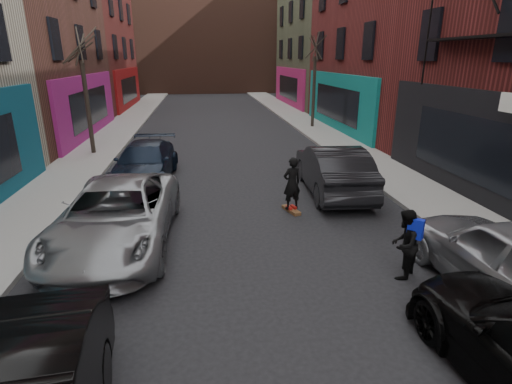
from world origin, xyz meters
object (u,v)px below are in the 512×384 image
object	(u,v)px
tree_right_far	(315,72)
parked_right_end	(333,169)
parked_left_far	(117,215)
pedestrian	(405,244)
tree_left_far	(84,82)
parked_left_end	(145,163)
skateboarder	(292,183)
skateboard	(291,210)

from	to	relation	value
tree_right_far	parked_right_end	size ratio (longest dim) A/B	1.36
parked_left_far	pedestrian	size ratio (longest dim) A/B	3.75
parked_left_far	pedestrian	xyz separation A→B (m)	(6.20, -2.39, -0.02)
tree_right_far	parked_right_end	distance (m)	13.49
pedestrian	tree_left_far	bearing A→B (deg)	-98.70
tree_right_far	parked_left_end	bearing A→B (deg)	-131.33
parked_right_end	skateboarder	bearing A→B (deg)	46.10
parked_left_end	tree_right_far	bearing A→B (deg)	53.27
tree_left_far	parked_left_far	distance (m)	10.88
pedestrian	tree_right_far	bearing A→B (deg)	-144.78
parked_left_end	skateboard	bearing A→B (deg)	-34.47
parked_left_far	parked_right_end	xyz separation A→B (m)	(6.51, 3.24, 0.04)
tree_right_far	skateboard	world-z (taller)	tree_right_far
parked_right_end	parked_left_end	bearing A→B (deg)	-14.82
skateboarder	parked_left_far	bearing A→B (deg)	1.21
tree_right_far	tree_left_far	bearing A→B (deg)	-154.18
tree_right_far	skateboard	bearing A→B (deg)	-107.86
parked_left_end	pedestrian	size ratio (longest dim) A/B	3.24
parked_left_end	skateboarder	size ratio (longest dim) A/B	3.08
tree_left_far	skateboard	bearing A→B (deg)	-47.82
parked_left_end	skateboard	world-z (taller)	parked_left_end
tree_right_far	parked_right_end	bearing A→B (deg)	-102.61
parked_left_far	skateboarder	size ratio (longest dim) A/B	3.56
parked_right_end	pedestrian	world-z (taller)	parked_right_end
parked_right_end	skateboard	xyz separation A→B (m)	(-1.79, -1.63, -0.77)
tree_left_far	parked_right_end	size ratio (longest dim) A/B	1.30
parked_right_end	skateboarder	world-z (taller)	skateboarder
tree_left_far	tree_right_far	size ratio (longest dim) A/B	0.96
parked_left_end	skateboarder	world-z (taller)	skateboarder
parked_right_end	tree_left_far	bearing A→B (deg)	-32.04
tree_right_far	skateboarder	distance (m)	15.48
skateboard	parked_left_end	bearing A→B (deg)	123.25
skateboarder	skateboard	bearing A→B (deg)	180.00
tree_left_far	parked_left_end	xyz separation A→B (m)	(3.00, -4.69, -2.67)
skateboard	skateboarder	world-z (taller)	skateboarder
pedestrian	parked_left_far	bearing A→B (deg)	-66.10
parked_left_far	tree_left_far	bearing A→B (deg)	108.76
parked_left_end	skateboarder	distance (m)	6.08
skateboard	skateboarder	size ratio (longest dim) A/B	0.50
skateboard	pedestrian	xyz separation A→B (m)	(1.48, -4.01, 0.71)
parked_left_end	pedestrian	bearing A→B (deg)	-47.05
tree_left_far	tree_right_far	xyz separation A→B (m)	(12.40, 6.00, 0.15)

